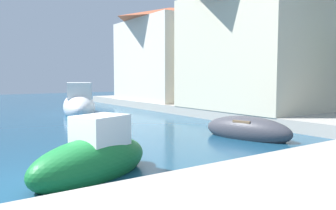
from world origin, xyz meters
TOP-DOWN VIEW (x-y plane):
  - ground at (0.00, 0.00)m, footprint 80.00×80.00m
  - quay_promenade at (4.32, -0.37)m, footprint 44.00×32.00m
  - moored_boat_1 at (1.19, 0.07)m, footprint 3.51×2.41m
  - moored_boat_4 at (7.63, 1.42)m, footprint 1.92×3.56m
  - moored_boat_5 at (5.39, 12.67)m, footprint 3.49×5.90m
  - waterfront_building_main at (13.00, 5.64)m, footprint 6.42×7.72m
  - waterfront_building_annex at (13.00, 14.13)m, footprint 6.11×7.72m

SIDE VIEW (x-z plane):
  - ground at x=0.00m, z-range 0.00..0.00m
  - quay_promenade at x=4.32m, z-range 0.00..0.50m
  - moored_boat_4 at x=7.63m, z-range -0.23..0.81m
  - moored_boat_1 at x=1.19m, z-range -0.40..1.21m
  - moored_boat_5 at x=5.39m, z-range -0.55..1.72m
  - waterfront_building_annex at x=13.00m, z-range 0.55..7.43m
  - waterfront_building_main at x=13.00m, z-range 0.56..7.75m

